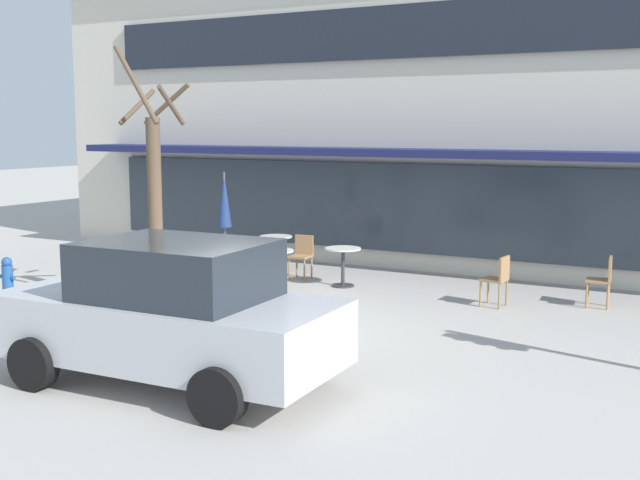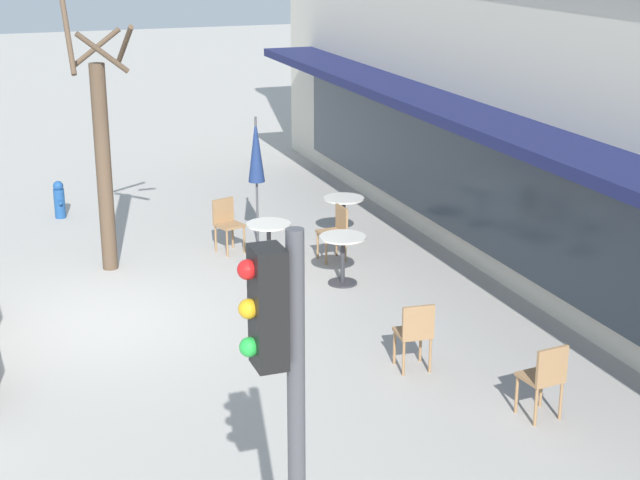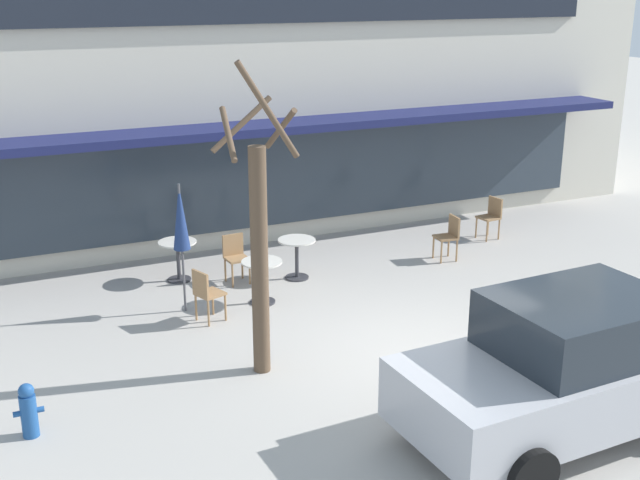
{
  "view_description": "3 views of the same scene",
  "coord_description": "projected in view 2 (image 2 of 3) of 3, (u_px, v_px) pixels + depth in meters",
  "views": [
    {
      "loc": [
        6.61,
        -9.92,
        3.12
      ],
      "look_at": [
        -0.13,
        2.38,
        1.1
      ],
      "focal_mm": 45.0,
      "sensor_mm": 36.0,
      "label": 1
    },
    {
      "loc": [
        12.66,
        -1.37,
        5.19
      ],
      "look_at": [
        0.28,
        3.14,
        0.96
      ],
      "focal_mm": 55.0,
      "sensor_mm": 36.0,
      "label": 2
    },
    {
      "loc": [
        -5.85,
        -9.19,
        5.29
      ],
      "look_at": [
        -0.11,
        3.25,
        0.86
      ],
      "focal_mm": 45.0,
      "sensor_mm": 36.0,
      "label": 3
    }
  ],
  "objects": [
    {
      "name": "ground_plane",
      "position": [
        97.0,
        325.0,
        13.36
      ],
      "size": [
        80.0,
        80.0,
        0.0
      ],
      "primitive_type": "plane",
      "color": "#ADA8A0"
    },
    {
      "name": "cafe_table_near_wall",
      "position": [
        269.0,
        238.0,
        15.37
      ],
      "size": [
        0.7,
        0.7,
        0.76
      ],
      "color": "#333338",
      "rests_on": "ground"
    },
    {
      "name": "cafe_table_streetside",
      "position": [
        344.0,
        211.0,
        16.82
      ],
      "size": [
        0.7,
        0.7,
        0.76
      ],
      "color": "#333338",
      "rests_on": "ground"
    },
    {
      "name": "cafe_table_by_tree",
      "position": [
        343.0,
        251.0,
        14.74
      ],
      "size": [
        0.7,
        0.7,
        0.76
      ],
      "color": "#333338",
      "rests_on": "ground"
    },
    {
      "name": "patio_umbrella_green_folded",
      "position": [
        256.0,
        151.0,
        16.26
      ],
      "size": [
        0.28,
        0.28,
        2.2
      ],
      "color": "#4C4C51",
      "rests_on": "ground"
    },
    {
      "name": "cafe_chair_0",
      "position": [
        415.0,
        331.0,
        11.82
      ],
      "size": [
        0.43,
        0.43,
        0.89
      ],
      "color": "#9E754C",
      "rests_on": "ground"
    },
    {
      "name": "cafe_chair_1",
      "position": [
        227.0,
        221.0,
        16.23
      ],
      "size": [
        0.51,
        0.51,
        0.89
      ],
      "color": "#9E754C",
      "rests_on": "ground"
    },
    {
      "name": "cafe_chair_2",
      "position": [
        545.0,
        375.0,
        10.65
      ],
      "size": [
        0.44,
        0.44,
        0.89
      ],
      "color": "#9E754C",
      "rests_on": "ground"
    },
    {
      "name": "cafe_chair_3",
      "position": [
        336.0,
        229.0,
        15.81
      ],
      "size": [
        0.43,
        0.43,
        0.89
      ],
      "color": "#9E754C",
      "rests_on": "ground"
    },
    {
      "name": "street_tree",
      "position": [
        103.0,
        153.0,
        14.99
      ],
      "size": [
        0.97,
        0.98,
        4.4
      ],
      "color": "brown",
      "rests_on": "ground"
    },
    {
      "name": "traffic_light_pole",
      "position": [
        282.0,
        393.0,
        6.36
      ],
      "size": [
        0.26,
        0.43,
        3.4
      ],
      "color": "#47474C",
      "rests_on": "ground"
    },
    {
      "name": "fire_hydrant",
      "position": [
        59.0,
        199.0,
        18.16
      ],
      "size": [
        0.36,
        0.2,
        0.71
      ],
      "color": "#1E4C8C",
      "rests_on": "ground"
    }
  ]
}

